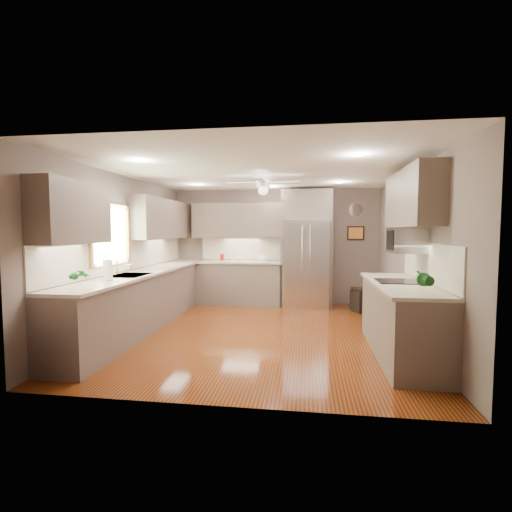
% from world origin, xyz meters
% --- Properties ---
extents(floor, '(5.00, 5.00, 0.00)m').
position_xyz_m(floor, '(0.00, 0.00, 0.00)').
color(floor, '#4D120A').
rests_on(floor, ground).
extents(ceiling, '(5.00, 5.00, 0.00)m').
position_xyz_m(ceiling, '(0.00, 0.00, 2.50)').
color(ceiling, white).
rests_on(ceiling, ground).
extents(wall_back, '(4.50, 0.00, 4.50)m').
position_xyz_m(wall_back, '(0.00, 2.50, 1.25)').
color(wall_back, '#68584F').
rests_on(wall_back, ground).
extents(wall_front, '(4.50, 0.00, 4.50)m').
position_xyz_m(wall_front, '(0.00, -2.50, 1.25)').
color(wall_front, '#68584F').
rests_on(wall_front, ground).
extents(wall_left, '(0.00, 5.00, 5.00)m').
position_xyz_m(wall_left, '(-2.25, 0.00, 1.25)').
color(wall_left, '#68584F').
rests_on(wall_left, ground).
extents(wall_right, '(0.00, 5.00, 5.00)m').
position_xyz_m(wall_right, '(2.25, 0.00, 1.25)').
color(wall_right, '#68584F').
rests_on(wall_right, ground).
extents(canister_a, '(0.09, 0.09, 0.14)m').
position_xyz_m(canister_a, '(-1.13, 2.23, 1.02)').
color(canister_a, maroon).
rests_on(canister_a, back_run).
extents(canister_c, '(0.13, 0.13, 0.19)m').
position_xyz_m(canister_c, '(-0.87, 2.21, 1.03)').
color(canister_c, beige).
rests_on(canister_c, back_run).
extents(soap_bottle, '(0.09, 0.09, 0.19)m').
position_xyz_m(soap_bottle, '(-2.08, -0.18, 1.03)').
color(soap_bottle, white).
rests_on(soap_bottle, left_run).
extents(potted_plant_left, '(0.16, 0.11, 0.29)m').
position_xyz_m(potted_plant_left, '(-1.95, -1.71, 1.08)').
color(potted_plant_left, '#17511B').
rests_on(potted_plant_left, left_run).
extents(potted_plant_right, '(0.21, 0.18, 0.34)m').
position_xyz_m(potted_plant_right, '(1.91, -1.71, 1.11)').
color(potted_plant_right, '#17511B').
rests_on(potted_plant_right, right_run).
extents(bowl, '(0.25, 0.25, 0.05)m').
position_xyz_m(bowl, '(-0.23, 2.19, 0.97)').
color(bowl, beige).
rests_on(bowl, back_run).
extents(left_run, '(0.65, 4.70, 1.45)m').
position_xyz_m(left_run, '(-1.95, 0.15, 0.48)').
color(left_run, brown).
rests_on(left_run, ground).
extents(back_run, '(1.85, 0.65, 1.45)m').
position_xyz_m(back_run, '(-0.72, 2.20, 0.48)').
color(back_run, brown).
rests_on(back_run, ground).
extents(uppers, '(4.50, 4.70, 0.95)m').
position_xyz_m(uppers, '(-0.74, 0.71, 1.87)').
color(uppers, brown).
rests_on(uppers, wall_left).
extents(window, '(0.05, 1.12, 0.92)m').
position_xyz_m(window, '(-2.22, -0.50, 1.55)').
color(window, '#BFF2B2').
rests_on(window, wall_left).
extents(sink, '(0.50, 0.70, 0.32)m').
position_xyz_m(sink, '(-1.93, -0.50, 0.91)').
color(sink, silver).
rests_on(sink, left_run).
extents(refrigerator, '(1.06, 0.75, 2.45)m').
position_xyz_m(refrigerator, '(0.70, 2.16, 1.19)').
color(refrigerator, silver).
rests_on(refrigerator, ground).
extents(right_run, '(0.70, 2.20, 1.45)m').
position_xyz_m(right_run, '(1.93, -0.80, 0.48)').
color(right_run, brown).
rests_on(right_run, ground).
extents(microwave, '(0.43, 0.55, 0.34)m').
position_xyz_m(microwave, '(2.03, -0.55, 1.48)').
color(microwave, silver).
rests_on(microwave, wall_right).
extents(ceiling_fan, '(1.18, 1.18, 0.32)m').
position_xyz_m(ceiling_fan, '(-0.00, 0.30, 2.33)').
color(ceiling_fan, white).
rests_on(ceiling_fan, ceiling).
extents(recessed_lights, '(2.84, 3.14, 0.01)m').
position_xyz_m(recessed_lights, '(-0.04, 0.40, 2.49)').
color(recessed_lights, white).
rests_on(recessed_lights, ceiling).
extents(wall_clock, '(0.30, 0.03, 0.30)m').
position_xyz_m(wall_clock, '(1.75, 2.48, 2.05)').
color(wall_clock, white).
rests_on(wall_clock, wall_back).
extents(framed_print, '(0.36, 0.03, 0.30)m').
position_xyz_m(framed_print, '(1.75, 2.48, 1.55)').
color(framed_print, black).
rests_on(framed_print, wall_back).
extents(stool, '(0.48, 0.48, 0.46)m').
position_xyz_m(stool, '(1.81, 1.74, 0.24)').
color(stool, black).
rests_on(stool, ground).
extents(paper_towel, '(0.12, 0.12, 0.29)m').
position_xyz_m(paper_towel, '(-1.93, -1.11, 1.08)').
color(paper_towel, white).
rests_on(paper_towel, left_run).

